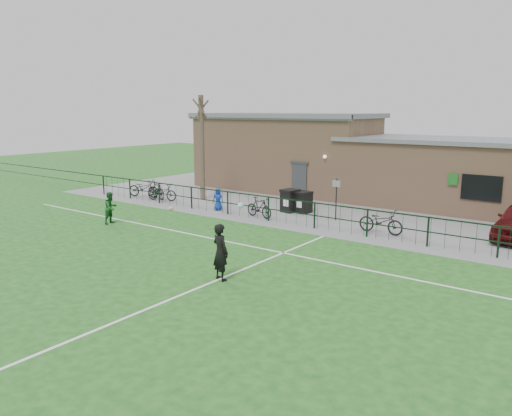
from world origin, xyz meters
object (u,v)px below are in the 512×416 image
Objects in this scene: bare_tree at (202,148)px; outfield_player at (111,208)px; spectator_child at (218,199)px; bicycle_c at (162,192)px; bicycle_a at (144,188)px; bicycle_e at (381,221)px; bicycle_d at (259,208)px; bicycle_b at (157,190)px; wheelie_bin_right at (303,203)px; sign_post at (336,199)px; ball_ground at (171,208)px; wheelie_bin_left at (290,201)px.

outfield_player is at bearing -82.98° from bare_tree.
bare_tree reaches higher than spectator_child.
bicycle_c is (-1.54, -1.79, -2.49)m from bare_tree.
bicycle_e is at bearing -105.33° from bicycle_a.
bare_tree is 12.09m from bicycle_e.
bicycle_d is (8.97, -0.49, -0.04)m from bicycle_a.
spectator_child reaches higher than bicycle_b.
bicycle_d is at bearing -108.16° from wheelie_bin_right.
bicycle_c is at bearing 152.44° from spectator_child.
bare_tree is 9.21m from sign_post.
bicycle_e is 1.34× the size of outfield_player.
bicycle_d is 6.04m from bicycle_e.
outfield_player is (2.42, -5.41, 0.22)m from bicycle_c.
bare_tree reaches higher than ball_ground.
bicycle_b is (1.16, 0.01, -0.02)m from bicycle_a.
bicycle_c is (-10.52, -1.33, -0.51)m from sign_post.
bicycle_d is (7.82, -0.50, -0.02)m from bicycle_b.
wheelie_bin_right is 0.51× the size of bicycle_e.
sign_post is 10.54m from outfield_player.
sign_post is at bearing -58.92° from outfield_player.
bicycle_b is (-11.10, -1.19, -0.48)m from sign_post.
spectator_child is at bearing -34.30° from bare_tree.
spectator_child is at bearing -79.67° from bicycle_b.
bicycle_a is at bearing 28.18° from outfield_player.
bicycle_c is 7.25m from bicycle_d.
spectator_child is (-3.26, -1.89, 0.04)m from wheelie_bin_left.
wheelie_bin_right is at bearing 72.06° from bicycle_e.
bicycle_b is at bearing 95.62° from bicycle_d.
bicycle_c is at bearing -157.01° from wheelie_bin_left.
outfield_player reaches higher than bicycle_c.
bare_tree is 3.66× the size of bicycle_d.
bare_tree reaches higher than bicycle_e.
bicycle_a is (-3.27, -1.66, -2.45)m from bare_tree.
outfield_player is at bearing -136.35° from spectator_child.
bare_tree is 5.14× the size of spectator_child.
wheelie_bin_right is at bearing 27.30° from wheelie_bin_left.
wheelie_bin_right is (0.65, 0.20, -0.03)m from wheelie_bin_left.
sign_post reaches higher than bicycle_d.
bicycle_e is at bearing -4.56° from wheelie_bin_left.
spectator_child is at bearing -30.05° from outfield_player.
wheelie_bin_right is at bearing 0.81° from bare_tree.
outfield_player reaches higher than bicycle_d.
bicycle_a is (-9.45, -1.56, -0.00)m from wheelie_bin_left.
spectator_child reaches higher than wheelie_bin_left.
bicycle_b is at bearing 149.20° from ball_ground.
bicycle_c is 5.93m from outfield_player.
bicycle_b is 1.17× the size of outfield_player.
sign_post is (2.81, -0.36, 0.46)m from wheelie_bin_left.
ball_ground is at bearing 114.47° from bicycle_d.
spectator_child is at bearing -165.80° from sign_post.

